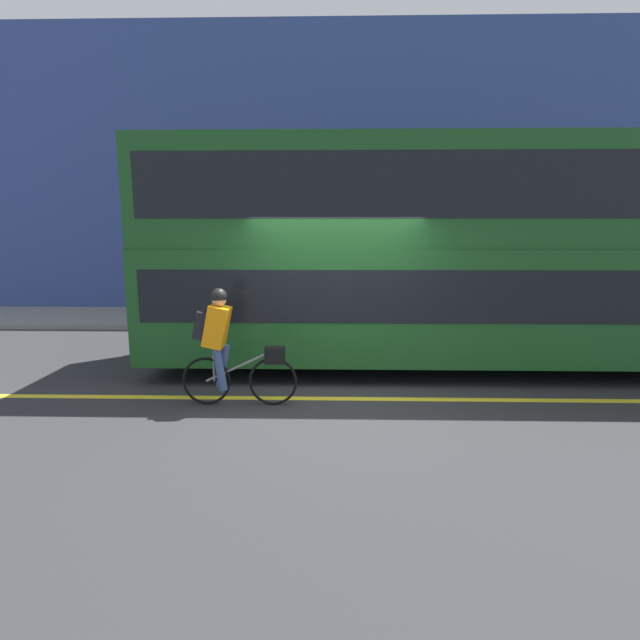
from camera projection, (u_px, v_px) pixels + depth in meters
ground_plane at (335, 400)px, 6.92m from camera, size 80.00×80.00×0.00m
road_center_line at (335, 399)px, 6.95m from camera, size 50.00×0.14×0.01m
sidewalk_curb at (334, 318)px, 12.77m from camera, size 60.00×2.51×0.15m
building_facade at (335, 173)px, 13.47m from camera, size 60.00×0.30×7.65m
bus at (440, 247)px, 8.26m from camera, size 9.57×2.57×3.68m
cyclist_on_bike at (226, 343)px, 6.58m from camera, size 1.55×0.32×1.58m
trash_bin at (229, 299)px, 12.62m from camera, size 0.50×0.50×0.89m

